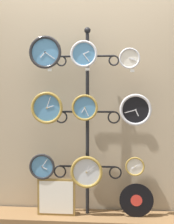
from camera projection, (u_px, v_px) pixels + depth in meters
shop_wall at (89, 84)px, 3.33m from camera, size 4.40×0.04×2.80m
low_shelf at (87, 218)px, 3.17m from camera, size 2.20×0.36×0.06m
display_stand at (87, 152)px, 3.20m from camera, size 0.71×0.35×1.97m
clock_top_left at (45, 52)px, 3.09m from camera, size 0.33×0.04×0.33m
clock_top_center at (84, 54)px, 3.05m from camera, size 0.27×0.04×0.27m
clock_top_right at (130, 58)px, 3.02m from camera, size 0.21×0.04×0.21m
clock_middle_left at (47, 108)px, 3.12m from camera, size 0.33×0.04×0.33m
clock_middle_center at (85, 108)px, 3.08m from camera, size 0.26×0.04×0.26m
clock_middle_right at (136, 110)px, 3.03m from camera, size 0.31×0.04×0.31m
clock_bottom_left at (42, 167)px, 3.15m from camera, size 0.26×0.04×0.26m
clock_bottom_center at (86, 172)px, 3.11m from camera, size 0.32×0.04×0.32m
clock_bottom_right at (135, 166)px, 3.09m from camera, size 0.19×0.04×0.19m
vinyl_record at (136, 200)px, 3.11m from camera, size 0.34×0.01×0.34m
picture_frame at (56, 197)px, 3.16m from camera, size 0.39×0.02×0.38m
price_tag_upper at (50, 70)px, 3.09m from camera, size 0.04×0.00×0.03m
price_tag_mid at (88, 69)px, 3.05m from camera, size 0.04×0.00×0.03m
price_tag_lower at (132, 71)px, 3.02m from camera, size 0.04×0.00×0.03m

